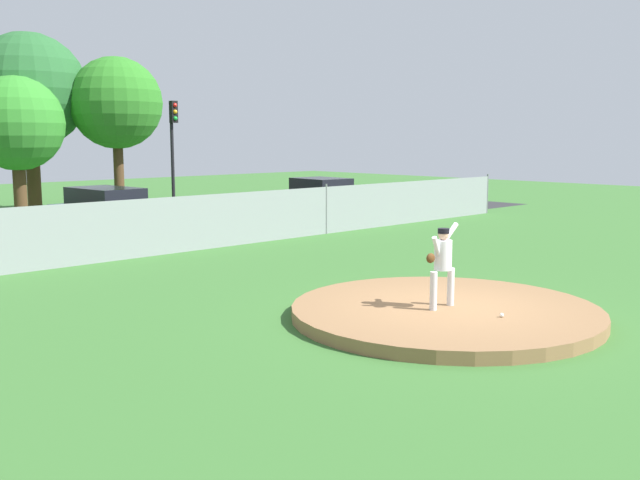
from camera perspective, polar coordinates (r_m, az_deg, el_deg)
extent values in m
plane|color=#386B2D|center=(17.63, -5.99, -2.73)|extent=(80.00, 80.00, 0.00)
cube|color=#2B2B2D|center=(24.82, -18.14, 0.06)|extent=(44.00, 7.00, 0.01)
cylinder|color=olive|center=(13.48, 9.95, -5.70)|extent=(5.70, 5.70, 0.23)
cylinder|color=silver|center=(13.04, 9.05, -4.05)|extent=(0.13, 0.13, 0.70)
cylinder|color=silver|center=(13.47, 10.40, -3.69)|extent=(0.13, 0.13, 0.70)
cylinder|color=silver|center=(13.14, 9.80, -1.19)|extent=(0.32, 0.32, 0.55)
cylinder|color=silver|center=(13.23, 10.30, 0.49)|extent=(0.47, 0.10, 0.39)
cylinder|color=silver|center=(12.98, 9.35, -0.67)|extent=(0.28, 0.10, 0.46)
ellipsoid|color=#4C2D14|center=(12.94, 8.83, -1.44)|extent=(0.20, 0.12, 0.18)
sphere|color=tan|center=(13.09, 9.84, 0.42)|extent=(0.20, 0.20, 0.20)
cylinder|color=black|center=(13.08, 9.85, 0.73)|extent=(0.21, 0.21, 0.09)
sphere|color=white|center=(12.84, 14.32, -5.84)|extent=(0.07, 0.07, 0.07)
cube|color=gray|center=(20.78, -12.82, 1.05)|extent=(33.45, 0.03, 1.64)
cylinder|color=slate|center=(24.86, 0.50, 2.50)|extent=(0.07, 0.07, 1.74)
cylinder|color=slate|center=(32.65, 13.22, 3.63)|extent=(0.07, 0.07, 1.74)
cube|color=slate|center=(30.54, 0.09, 3.16)|extent=(2.19, 4.24, 0.69)
cube|color=black|center=(30.49, 0.09, 4.39)|extent=(1.90, 2.38, 0.62)
cylinder|color=black|center=(31.55, -1.39, 2.69)|extent=(1.99, 0.78, 0.64)
cylinder|color=black|center=(29.60, 1.67, 2.33)|extent=(1.99, 0.78, 0.64)
cube|color=#161E4C|center=(25.04, -16.71, 1.73)|extent=(2.03, 4.88, 0.70)
cube|color=black|center=(24.97, -16.78, 3.28)|extent=(1.76, 2.73, 0.66)
cylinder|color=black|center=(26.35, -18.34, 1.20)|extent=(1.83, 0.75, 0.64)
cylinder|color=black|center=(23.82, -14.85, 0.65)|extent=(1.83, 0.75, 0.64)
cylinder|color=black|center=(30.74, -11.70, 6.31)|extent=(0.14, 0.14, 4.85)
cube|color=black|center=(30.60, -11.63, 10.00)|extent=(0.28, 0.24, 0.90)
sphere|color=red|center=(30.51, -11.52, 10.52)|extent=(0.18, 0.18, 0.18)
sphere|color=orange|center=(30.50, -11.50, 10.01)|extent=(0.18, 0.18, 0.18)
sphere|color=green|center=(30.49, -11.49, 9.50)|extent=(0.18, 0.18, 0.18)
cylinder|color=#4C331E|center=(31.81, -22.84, 3.84)|extent=(0.53, 0.53, 2.57)
sphere|color=#308329|center=(31.76, -23.11, 8.57)|extent=(3.83, 3.83, 3.83)
cylinder|color=#4C331E|center=(34.48, -21.92, 5.07)|extent=(0.60, 0.60, 3.65)
sphere|color=#265E2D|center=(34.51, -22.24, 11.02)|extent=(5.03, 5.03, 5.03)
cylinder|color=#4C331E|center=(33.46, -15.77, 5.10)|extent=(0.45, 0.45, 3.45)
sphere|color=#2C7722|center=(33.46, -15.98, 10.49)|extent=(4.06, 4.06, 4.06)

